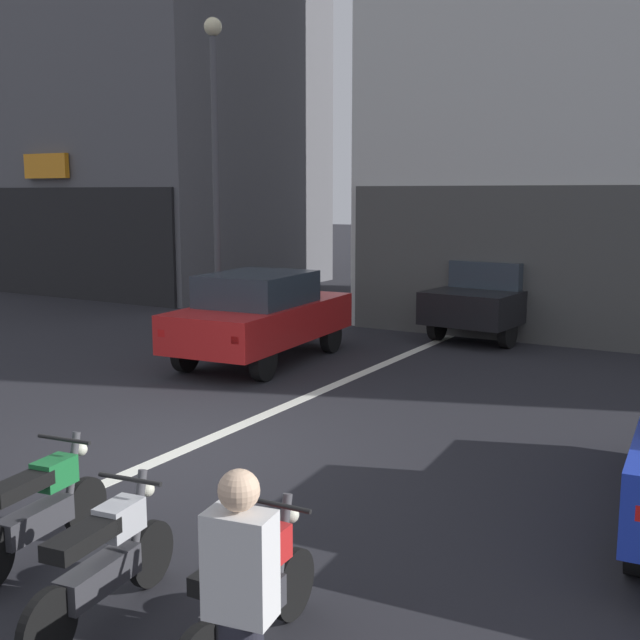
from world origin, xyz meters
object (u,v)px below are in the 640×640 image
at_px(car_black_down_street, 499,294).
at_px(street_lamp, 215,147).
at_px(motorcycle_green_row_centre, 40,508).
at_px(motorcycle_silver_row_right_mid, 104,561).
at_px(person_by_motorcycles, 241,618).
at_px(car_red_crossing_near, 261,314).
at_px(motorcycle_red_row_rightmost, 250,593).

xyz_separation_m(car_black_down_street, street_lamp, (-4.83, -3.59, 3.08)).
bearing_deg(motorcycle_green_row_centre, street_lamp, 119.15).
bearing_deg(street_lamp, motorcycle_silver_row_right_mid, -56.56).
bearing_deg(person_by_motorcycles, motorcycle_silver_row_right_mid, 158.43).
bearing_deg(street_lamp, car_red_crossing_near, -33.77).
height_order(car_black_down_street, motorcycle_silver_row_right_mid, car_black_down_street).
distance_m(car_black_down_street, motorcycle_silver_row_right_mid, 12.78).
bearing_deg(street_lamp, motorcycle_green_row_centre, -60.85).
height_order(street_lamp, motorcycle_red_row_rightmost, street_lamp).
relative_size(car_red_crossing_near, car_black_down_street, 1.00).
relative_size(motorcycle_silver_row_right_mid, motorcycle_red_row_rightmost, 1.00).
bearing_deg(motorcycle_silver_row_right_mid, person_by_motorcycles, -21.57).
bearing_deg(motorcycle_red_row_rightmost, street_lamp, 128.73).
relative_size(motorcycle_green_row_centre, motorcycle_red_row_rightmost, 1.00).
xyz_separation_m(street_lamp, motorcycle_green_row_centre, (4.86, -8.71, -3.51)).
bearing_deg(car_black_down_street, motorcycle_red_row_rightmost, -79.34).
bearing_deg(motorcycle_red_row_rightmost, person_by_motorcycles, -56.94).
distance_m(car_red_crossing_near, motorcycle_silver_row_right_mid, 8.78).
distance_m(car_black_down_street, motorcycle_green_row_centre, 12.31).
height_order(car_red_crossing_near, car_black_down_street, same).
bearing_deg(car_red_crossing_near, street_lamp, 146.23).
height_order(car_red_crossing_near, person_by_motorcycles, person_by_motorcycles).
xyz_separation_m(car_black_down_street, motorcycle_green_row_centre, (0.02, -12.30, -0.43)).
bearing_deg(street_lamp, motorcycle_red_row_rightmost, -51.27).
relative_size(motorcycle_green_row_centre, motorcycle_silver_row_right_mid, 1.00).
relative_size(motorcycle_green_row_centre, person_by_motorcycles, 1.00).
relative_size(street_lamp, motorcycle_silver_row_right_mid, 3.89).
xyz_separation_m(street_lamp, motorcycle_red_row_rightmost, (7.20, -8.97, -3.51)).
xyz_separation_m(street_lamp, motorcycle_silver_row_right_mid, (6.03, -9.13, -3.51)).
distance_m(street_lamp, motorcycle_green_row_centre, 10.57).
xyz_separation_m(motorcycle_green_row_centre, motorcycle_silver_row_right_mid, (1.17, -0.42, 0.00)).
xyz_separation_m(street_lamp, person_by_motorcycles, (7.74, -9.80, -3.11)).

